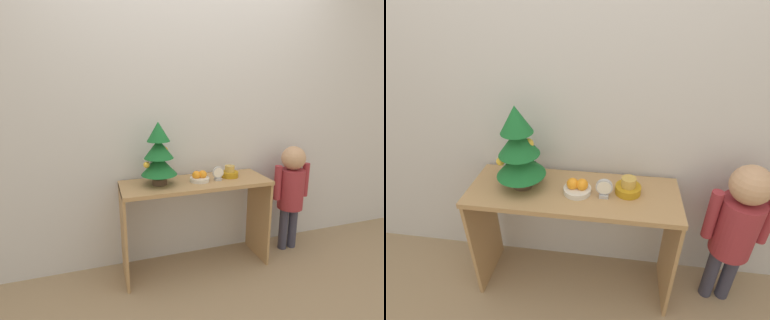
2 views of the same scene
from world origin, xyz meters
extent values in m
plane|color=#997F60|center=(0.00, 0.00, 0.00)|extent=(12.00, 12.00, 0.00)
cube|color=silver|center=(0.00, 0.45, 1.25)|extent=(7.00, 0.05, 2.50)
cube|color=tan|center=(0.00, 0.20, 0.73)|extent=(1.17, 0.41, 0.03)
cube|color=tan|center=(-0.58, 0.20, 0.37)|extent=(0.02, 0.37, 0.75)
cube|color=tan|center=(0.58, 0.20, 0.37)|extent=(0.02, 0.37, 0.75)
cylinder|color=#4C3828|center=(-0.29, 0.21, 0.77)|extent=(0.11, 0.11, 0.05)
cylinder|color=brown|center=(-0.29, 0.21, 0.82)|extent=(0.02, 0.02, 0.04)
cone|color=#19662D|center=(-0.29, 0.21, 0.90)|extent=(0.27, 0.27, 0.15)
cone|color=#19662D|center=(-0.29, 0.21, 1.03)|extent=(0.22, 0.22, 0.15)
cone|color=#19662D|center=(-0.29, 0.21, 1.15)|extent=(0.17, 0.17, 0.15)
sphere|color=gold|center=(-0.39, 0.18, 0.92)|extent=(0.05, 0.05, 0.05)
sphere|color=gold|center=(-0.24, 0.24, 1.01)|extent=(0.06, 0.06, 0.06)
sphere|color=silver|center=(-0.34, 0.27, 0.92)|extent=(0.06, 0.06, 0.06)
cylinder|color=silver|center=(0.03, 0.19, 0.76)|extent=(0.15, 0.15, 0.03)
sphere|color=orange|center=(0.05, 0.20, 0.80)|extent=(0.07, 0.07, 0.07)
sphere|color=orange|center=(0.00, 0.20, 0.80)|extent=(0.07, 0.07, 0.07)
cylinder|color=#B78419|center=(0.30, 0.23, 0.77)|extent=(0.14, 0.14, 0.04)
cylinder|color=gold|center=(0.30, 0.23, 0.82)|extent=(0.08, 0.08, 0.05)
cube|color=#B2B2B7|center=(0.17, 0.17, 0.76)|extent=(0.05, 0.04, 0.02)
cylinder|color=#B2B2B7|center=(0.17, 0.17, 0.81)|extent=(0.09, 0.02, 0.09)
cylinder|color=white|center=(0.17, 0.16, 0.81)|extent=(0.08, 0.00, 0.08)
cylinder|color=#38384C|center=(0.86, 0.22, 0.20)|extent=(0.08, 0.08, 0.40)
cylinder|color=#38384C|center=(0.96, 0.22, 0.20)|extent=(0.08, 0.08, 0.40)
cylinder|color=#992D38|center=(0.91, 0.22, 0.58)|extent=(0.22, 0.22, 0.36)
sphere|color=tan|center=(0.91, 0.22, 0.86)|extent=(0.21, 0.21, 0.21)
cylinder|color=#992D38|center=(0.77, 0.22, 0.65)|extent=(0.06, 0.06, 0.31)
cylinder|color=#992D38|center=(1.05, 0.22, 0.65)|extent=(0.06, 0.06, 0.31)
camera|label=1|loc=(-0.73, -1.92, 1.47)|focal=28.00mm
camera|label=2|loc=(0.22, -1.12, 1.74)|focal=28.00mm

